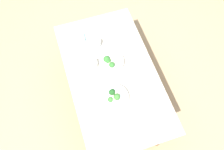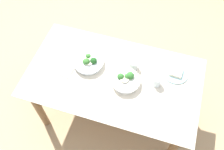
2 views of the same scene
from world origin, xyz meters
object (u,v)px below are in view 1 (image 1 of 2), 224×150
(water_glass_side, at_px, (97,43))
(table_knife_right, at_px, (163,112))
(broccoli_bowl_far, at_px, (114,98))
(table_knife_left, at_px, (110,139))
(broccoli_bowl_near, at_px, (111,62))
(napkin_folded_upper, at_px, (134,115))
(fork_by_near_bowl, at_px, (147,124))
(fork_by_far_bowl, at_px, (147,111))
(water_glass_center, at_px, (94,64))
(bread_side_plate, at_px, (80,38))

(water_glass_side, bearing_deg, table_knife_right, -157.36)
(broccoli_bowl_far, bearing_deg, table_knife_right, -123.75)
(broccoli_bowl_far, height_order, table_knife_left, broccoli_bowl_far)
(broccoli_bowl_far, xyz_separation_m, broccoli_bowl_near, (0.36, -0.09, 0.00))
(broccoli_bowl_far, distance_m, broccoli_bowl_near, 0.37)
(napkin_folded_upper, bearing_deg, broccoli_bowl_far, 31.06)
(fork_by_near_bowl, height_order, napkin_folded_upper, napkin_folded_upper)
(fork_by_far_bowl, bearing_deg, table_knife_left, 168.84)
(broccoli_bowl_near, bearing_deg, fork_by_near_bowl, -170.18)
(fork_by_far_bowl, distance_m, napkin_folded_upper, 0.13)
(water_glass_center, height_order, water_glass_side, water_glass_side)
(broccoli_bowl_far, height_order, broccoli_bowl_near, broccoli_bowl_near)
(broccoli_bowl_near, distance_m, bread_side_plate, 0.44)
(bread_side_plate, height_order, fork_by_far_bowl, bread_side_plate)
(broccoli_bowl_near, xyz_separation_m, water_glass_side, (0.25, 0.06, 0.01))
(table_knife_left, bearing_deg, napkin_folded_upper, 0.65)
(water_glass_side, distance_m, table_knife_right, 0.93)
(water_glass_center, distance_m, table_knife_right, 0.79)
(water_glass_center, relative_size, water_glass_side, 0.96)
(water_glass_center, relative_size, table_knife_right, 0.42)
(water_glass_center, xyz_separation_m, table_knife_right, (-0.64, -0.46, -0.04))
(broccoli_bowl_far, xyz_separation_m, table_knife_right, (-0.25, -0.38, -0.03))
(broccoli_bowl_near, xyz_separation_m, table_knife_left, (-0.69, 0.24, -0.03))
(fork_by_far_bowl, distance_m, table_knife_right, 0.15)
(table_knife_left, bearing_deg, fork_by_far_bowl, -8.12)
(table_knife_right, bearing_deg, fork_by_far_bowl, -136.36)
(bread_side_plate, bearing_deg, table_knife_right, -152.91)
(napkin_folded_upper, bearing_deg, fork_by_near_bowl, -143.38)
(bread_side_plate, height_order, napkin_folded_upper, bread_side_plate)
(broccoli_bowl_near, bearing_deg, table_knife_left, 161.13)
(fork_by_near_bowl, bearing_deg, broccoli_bowl_near, -17.56)
(bread_side_plate, xyz_separation_m, napkin_folded_upper, (-0.94, -0.25, -0.01))
(broccoli_bowl_far, xyz_separation_m, fork_by_far_bowl, (-0.20, -0.24, -0.03))
(bread_side_plate, distance_m, water_glass_center, 0.37)
(water_glass_side, relative_size, fork_by_far_bowl, 1.05)
(broccoli_bowl_far, distance_m, water_glass_center, 0.39)
(table_knife_right, distance_m, napkin_folded_upper, 0.27)
(broccoli_bowl_near, bearing_deg, bread_side_plate, 29.40)
(water_glass_side, bearing_deg, napkin_folded_upper, -173.13)
(table_knife_left, bearing_deg, table_knife_right, -17.79)
(broccoli_bowl_far, xyz_separation_m, water_glass_center, (0.38, 0.08, 0.01))
(water_glass_center, distance_m, fork_by_far_bowl, 0.67)
(broccoli_bowl_near, xyz_separation_m, fork_by_near_bowl, (-0.67, -0.12, -0.03))
(table_knife_left, height_order, napkin_folded_upper, napkin_folded_upper)
(bread_side_plate, bearing_deg, broccoli_bowl_far, -170.04)
(water_glass_center, relative_size, table_knife_left, 0.45)
(fork_by_far_bowl, xyz_separation_m, table_knife_left, (-0.13, 0.39, -0.00))
(fork_by_near_bowl, xyz_separation_m, napkin_folded_upper, (0.11, 0.08, 0.00))
(table_knife_right, relative_size, napkin_folded_upper, 1.16)
(broccoli_bowl_far, height_order, fork_by_near_bowl, broccoli_bowl_far)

